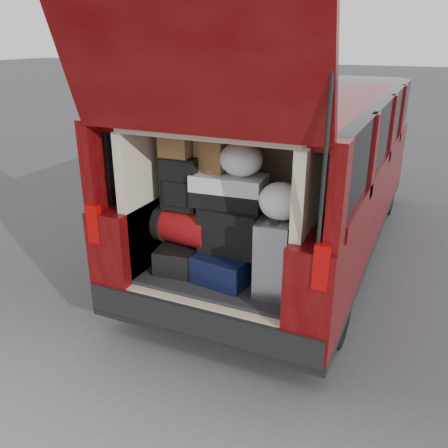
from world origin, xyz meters
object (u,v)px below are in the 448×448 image
at_px(black_soft_case, 233,230).
at_px(silver_roller, 275,255).
at_px(red_duffel, 185,226).
at_px(navy_hardshell, 229,264).
at_px(backpack, 181,183).
at_px(twotone_duffel, 229,190).
at_px(black_hardshell, 185,255).

bearing_deg(black_soft_case, silver_roller, -11.75).
bearing_deg(silver_roller, black_soft_case, 159.87).
height_order(silver_roller, red_duffel, silver_roller).
height_order(navy_hardshell, red_duffel, red_duffel).
height_order(silver_roller, black_soft_case, silver_roller).
bearing_deg(silver_roller, backpack, 167.66).
height_order(red_duffel, twotone_duffel, twotone_duffel).
xyz_separation_m(red_duffel, twotone_duffel, (0.37, 0.04, 0.34)).
xyz_separation_m(silver_roller, black_soft_case, (-0.37, 0.09, 0.11)).
relative_size(navy_hardshell, silver_roller, 0.87).
bearing_deg(twotone_duffel, black_soft_case, -40.10).
distance_m(black_hardshell, twotone_duffel, 0.70).
distance_m(black_hardshell, backpack, 0.61).
height_order(navy_hardshell, black_soft_case, black_soft_case).
relative_size(navy_hardshell, twotone_duffel, 0.92).
xyz_separation_m(black_hardshell, backpack, (-0.02, 0.01, 0.61)).
bearing_deg(navy_hardshell, twotone_duffel, 126.84).
bearing_deg(backpack, black_hardshell, -19.07).
distance_m(black_soft_case, backpack, 0.54).
distance_m(black_hardshell, black_soft_case, 0.51).
bearing_deg(twotone_duffel, backpack, -178.00).
relative_size(red_duffel, twotone_duffel, 0.84).
xyz_separation_m(silver_roller, twotone_duffel, (-0.43, 0.13, 0.40)).
distance_m(silver_roller, backpack, 0.92).
xyz_separation_m(navy_hardshell, silver_roller, (0.39, -0.05, 0.18)).
distance_m(backpack, twotone_duffel, 0.39).
distance_m(navy_hardshell, silver_roller, 0.43).
distance_m(red_duffel, backpack, 0.36).
bearing_deg(black_hardshell, navy_hardshell, -11.84).
height_order(navy_hardshell, silver_roller, silver_roller).
bearing_deg(navy_hardshell, backpack, -176.47).
distance_m(black_hardshell, navy_hardshell, 0.41).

